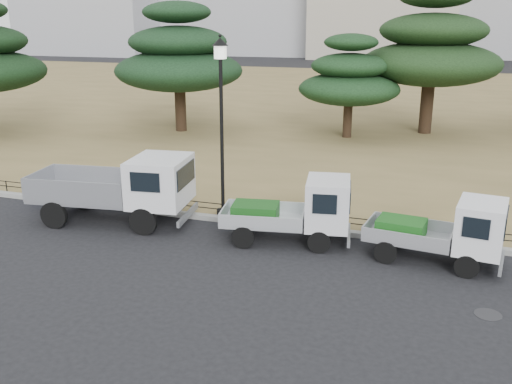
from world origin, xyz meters
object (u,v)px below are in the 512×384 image
(truck_large, at_px, (121,186))
(tarp_pile, at_px, (57,185))
(truck_kei_rear, at_px, (445,231))
(street_lamp, at_px, (221,98))
(truck_kei_front, at_px, (296,211))

(truck_large, distance_m, tarp_pile, 3.80)
(truck_kei_rear, distance_m, street_lamp, 7.67)
(truck_large, distance_m, truck_kei_rear, 9.85)
(truck_large, relative_size, tarp_pile, 2.95)
(truck_large, bearing_deg, street_lamp, 17.70)
(truck_large, height_order, street_lamp, street_lamp)
(truck_kei_front, relative_size, truck_kei_rear, 1.06)
(truck_kei_front, xyz_separation_m, street_lamp, (-2.78, 1.25, 2.97))
(street_lamp, bearing_deg, truck_large, -155.23)
(tarp_pile, bearing_deg, street_lamp, -0.13)
(truck_kei_front, relative_size, tarp_pile, 2.18)
(truck_kei_front, relative_size, street_lamp, 0.69)
(truck_kei_front, height_order, truck_kei_rear, truck_kei_front)
(truck_large, bearing_deg, truck_kei_front, -5.95)
(truck_kei_front, bearing_deg, truck_kei_rear, -12.56)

